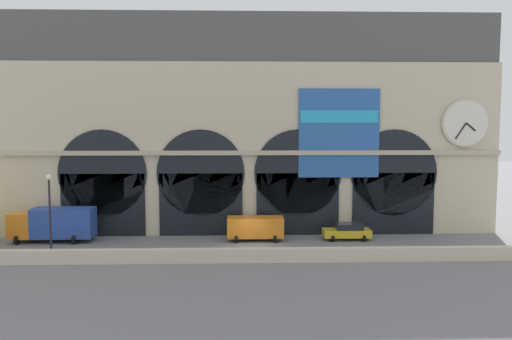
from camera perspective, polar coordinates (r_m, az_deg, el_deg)
The scene contains 7 objects.
ground_plane at distance 45.66m, azimuth -0.61°, elevation -8.57°, with size 200.00×200.00×0.00m, color slate.
quay_parapet_wall at distance 40.78m, azimuth -0.46°, elevation -9.44°, with size 90.00×0.70×1.10m, color beige.
station_building at distance 51.80m, azimuth -0.75°, elevation 4.70°, with size 48.81×5.28×21.54m.
box_truck_west at distance 50.90m, azimuth -21.53°, elevation -5.54°, with size 7.50×2.91×3.12m.
van_center at distance 47.96m, azimuth -0.08°, elevation -6.37°, with size 5.20×2.48×2.20m.
car_mideast at distance 49.10m, azimuth 10.09°, elevation -6.71°, with size 4.40×2.22×1.55m.
street_lamp_quayside at distance 43.40m, azimuth -21.92°, elevation -3.73°, with size 0.44×0.44×6.90m.
Camera 1 is at (-0.92, -44.35, 10.83)m, focal length 36.04 mm.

